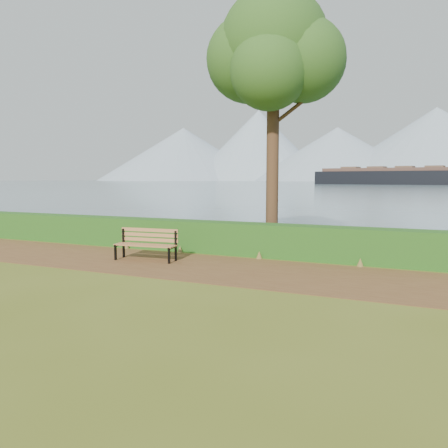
% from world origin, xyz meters
% --- Properties ---
extents(ground, '(140.00, 140.00, 0.00)m').
position_xyz_m(ground, '(0.00, 0.00, 0.00)').
color(ground, '#515E1A').
rests_on(ground, ground).
extents(path, '(40.00, 3.40, 0.01)m').
position_xyz_m(path, '(0.00, 0.30, 0.01)').
color(path, brown).
rests_on(path, ground).
extents(hedge, '(32.00, 0.85, 1.00)m').
position_xyz_m(hedge, '(0.00, 2.60, 0.50)').
color(hedge, '#174513').
rests_on(hedge, ground).
extents(water, '(700.00, 510.00, 0.00)m').
position_xyz_m(water, '(0.00, 260.00, 0.01)').
color(water, slate).
rests_on(water, ground).
extents(mountains, '(585.00, 190.00, 70.00)m').
position_xyz_m(mountains, '(-9.17, 406.05, 27.70)').
color(mountains, '#8198AC').
rests_on(mountains, ground).
extents(bench, '(1.89, 0.71, 0.93)m').
position_xyz_m(bench, '(-1.36, 0.55, 0.53)').
color(bench, black).
rests_on(bench, ground).
extents(tree, '(4.53, 3.79, 8.71)m').
position_xyz_m(tree, '(1.45, 3.71, 6.47)').
color(tree, '#3C2818').
rests_on(tree, ground).
extents(cargo_ship, '(71.79, 22.23, 21.53)m').
position_xyz_m(cargo_ship, '(6.99, 165.59, 3.21)').
color(cargo_ship, black).
rests_on(cargo_ship, ground).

